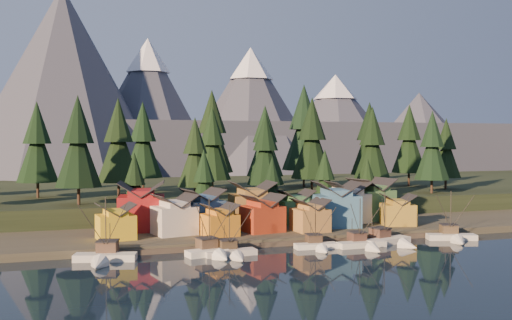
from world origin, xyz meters
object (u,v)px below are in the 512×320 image
object	(u,v)px
boat_4	(364,238)
house_front_0	(116,221)
boat_5	(392,234)
house_front_1	(174,213)
boat_2	(232,246)
boat_0	(104,249)
house_back_0	(142,205)
boat_1	(213,244)
boat_6	(453,231)
house_back_1	(203,208)
boat_3	(318,240)

from	to	relation	value
boat_4	house_front_0	bearing A→B (deg)	159.21
boat_5	house_front_1	world-z (taller)	boat_5
boat_2	boat_4	size ratio (longest dim) A/B	0.98
boat_2	house_front_1	world-z (taller)	house_front_1
boat_0	boat_5	xyz separation A→B (m)	(56.08, -0.84, -0.18)
house_back_0	house_front_0	bearing A→B (deg)	-112.87
boat_1	house_back_0	xyz separation A→B (m)	(-9.96, 24.74, 4.76)
boat_6	boat_4	bearing A→B (deg)	-156.52
boat_6	house_front_1	size ratio (longest dim) A/B	1.21
house_back_1	boat_4	bearing A→B (deg)	-53.19
boat_4	boat_3	bearing A→B (deg)	168.86
boat_0	house_back_1	bearing A→B (deg)	58.06
boat_1	boat_2	size ratio (longest dim) A/B	1.08
boat_2	boat_5	xyz separation A→B (m)	(33.70, 1.56, 0.23)
boat_1	house_front_0	world-z (taller)	boat_1
house_front_0	house_front_1	distance (m)	12.26
boat_6	house_back_0	bearing A→B (deg)	177.61
boat_1	boat_6	bearing A→B (deg)	-12.02
boat_3	house_front_1	size ratio (longest dim) A/B	1.03
boat_3	boat_5	size ratio (longest dim) A/B	0.81
boat_4	house_back_1	bearing A→B (deg)	138.27
boat_3	house_front_1	distance (m)	30.46
boat_6	house_front_0	bearing A→B (deg)	-173.08
boat_4	house_front_0	xyz separation A→B (m)	(-46.10, 16.34, 3.28)
boat_5	house_front_1	bearing A→B (deg)	141.66
boat_2	house_back_0	world-z (taller)	house_back_0
boat_1	boat_3	size ratio (longest dim) A/B	1.19
boat_3	house_front_0	size ratio (longest dim) A/B	1.24
boat_3	boat_6	size ratio (longest dim) A/B	0.85
house_back_0	boat_4	bearing A→B (deg)	-23.42
boat_5	house_front_0	distance (m)	55.18
boat_6	house_front_1	bearing A→B (deg)	-177.80
house_front_1	house_front_0	bearing A→B (deg)	179.04
boat_5	house_back_1	bearing A→B (deg)	131.96
boat_0	boat_1	size ratio (longest dim) A/B	1.06
boat_0	boat_3	world-z (taller)	boat_0
boat_1	boat_3	world-z (taller)	boat_1
boat_2	house_back_1	world-z (taller)	house_back_1
house_back_1	house_front_0	bearing A→B (deg)	-173.22
boat_0	boat_6	distance (m)	70.92
house_back_0	boat_0	bearing A→B (deg)	-101.57
boat_3	boat_6	distance (m)	30.97
boat_1	boat_6	world-z (taller)	boat_1
house_front_1	boat_5	bearing A→B (deg)	-34.59
boat_1	house_back_0	size ratio (longest dim) A/B	1.05
house_front_1	house_back_0	xyz separation A→B (m)	(-5.87, 7.33, 1.16)
boat_4	boat_6	distance (m)	21.86
boat_3	house_back_0	distance (m)	39.62
boat_1	house_back_1	bearing A→B (deg)	69.91
boat_3	house_back_0	bearing A→B (deg)	146.27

